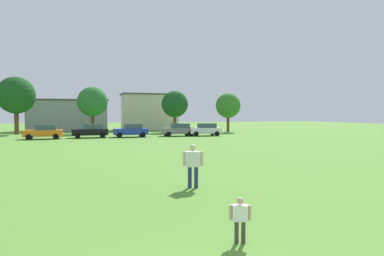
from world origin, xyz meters
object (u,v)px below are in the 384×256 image
child_kite_flyer (240,216)px  tree_center (92,102)px  tree_left (16,95)px  tree_right (175,104)px  parked_car_orange_0 (44,132)px  parked_car_white_4 (205,129)px  tree_far_right (228,106)px  adult_bystander (193,162)px  parked_car_blue_2 (131,130)px  parked_car_black_1 (91,131)px  parked_car_gray_3 (178,130)px

child_kite_flyer → tree_center: (-2.55, 47.79, 4.14)m
tree_left → tree_right: tree_left is taller
parked_car_orange_0 → parked_car_white_4: same height
parked_car_orange_0 → tree_center: 12.87m
tree_right → tree_far_right: tree_right is taller
child_kite_flyer → parked_car_white_4: size_ratio=0.25×
adult_bystander → tree_left: tree_left is taller
parked_car_blue_2 → tree_right: 13.03m
child_kite_flyer → tree_left: (-13.10, 47.82, 4.96)m
parked_car_orange_0 → tree_far_right: bearing=-162.8°
parked_car_white_4 → tree_right: (-1.74, 9.90, 3.62)m
tree_far_right → parked_car_orange_0: bearing=-162.8°
child_kite_flyer → tree_right: 48.15m
child_kite_flyer → tree_right: tree_right is taller
parked_car_black_1 → adult_bystander: bearing=96.6°
parked_car_blue_2 → parked_car_gray_3: bearing=-178.8°
parked_car_blue_2 → child_kite_flyer: bearing=86.9°
parked_car_black_1 → parked_car_gray_3: same height
adult_bystander → tree_center: (-3.27, 41.70, 3.73)m
parked_car_black_1 → tree_far_right: (21.65, 7.68, 3.41)m
child_kite_flyer → parked_car_gray_3: parked_car_gray_3 is taller
adult_bystander → tree_far_right: tree_far_right is taller
parked_car_gray_3 → tree_center: bearing=-43.4°
parked_car_orange_0 → parked_car_gray_3: 16.59m
parked_car_white_4 → tree_right: bearing=-80.0°
tree_right → tree_far_right: size_ratio=1.05×
parked_car_black_1 → parked_car_orange_0: bearing=7.1°
tree_center → tree_far_right: 21.41m
adult_bystander → parked_car_black_1: (-3.66, 31.52, -0.20)m
parked_car_orange_0 → tree_center: size_ratio=0.61×
child_kite_flyer → parked_car_white_4: parked_car_white_4 is taller
tree_center → adult_bystander: bearing=-85.5°
parked_car_blue_2 → tree_left: (-15.12, 10.43, 4.74)m
parked_car_blue_2 → tree_far_right: bearing=-154.6°
child_kite_flyer → parked_car_orange_0: bearing=122.5°
parked_car_black_1 → tree_left: bearing=-45.1°
parked_car_black_1 → tree_left: 15.16m
adult_bystander → parked_car_orange_0: adult_bystander is taller
parked_car_gray_3 → parked_car_blue_2: bearing=1.2°
tree_far_right → parked_car_white_4: bearing=-129.5°
child_kite_flyer → parked_car_orange_0: size_ratio=0.25×
parked_car_orange_0 → parked_car_black_1: size_ratio=1.00×
parked_car_orange_0 → parked_car_blue_2: 10.31m
parked_car_orange_0 → parked_car_gray_3: bearing=-178.1°
parked_car_white_4 → tree_left: (-24.99, 10.81, 4.74)m
tree_far_right → parked_car_black_1: bearing=-160.5°
tree_center → parked_car_orange_0: bearing=-117.9°
tree_left → adult_bystander: bearing=-71.7°
tree_center → child_kite_flyer: bearing=-86.9°
adult_bystander → parked_car_black_1: adult_bystander is taller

